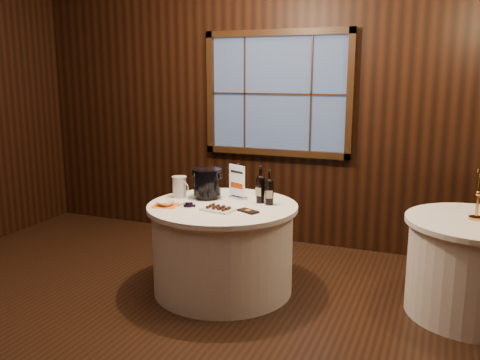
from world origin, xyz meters
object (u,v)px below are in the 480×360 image
at_px(chocolate_box, 248,211).
at_px(brass_candlestick, 478,201).
at_px(main_table, 223,247).
at_px(side_table, 474,268).
at_px(port_bottle_right, 269,190).
at_px(grape_bunch, 189,205).
at_px(ice_bucket, 207,183).
at_px(sign_stand, 238,187).
at_px(chocolate_plate, 218,209).
at_px(cracker_bowl, 166,203).
at_px(glass_pitcher, 180,187).
at_px(port_bottle_left, 261,187).

xyz_separation_m(chocolate_box, brass_candlestick, (1.69, 0.46, 0.14)).
height_order(main_table, side_table, same).
xyz_separation_m(port_bottle_right, grape_bunch, (-0.59, -0.34, -0.11)).
bearing_deg(brass_candlestick, ice_bucket, -175.68).
bearing_deg(ice_bucket, sign_stand, 21.29).
relative_size(sign_stand, grape_bunch, 1.91).
height_order(chocolate_box, brass_candlestick, brass_candlestick).
height_order(ice_bucket, chocolate_plate, ice_bucket).
xyz_separation_m(chocolate_plate, chocolate_box, (0.24, 0.05, -0.01)).
bearing_deg(side_table, chocolate_plate, -165.79).
bearing_deg(ice_bucket, side_table, 3.93).
distance_m(side_table, chocolate_box, 1.81).
bearing_deg(brass_candlestick, cracker_bowl, -167.45).
distance_m(main_table, grape_bunch, 0.50).
bearing_deg(glass_pitcher, chocolate_plate, -15.56).
bearing_deg(side_table, port_bottle_left, -175.96).
relative_size(side_table, port_bottle_right, 3.63).
height_order(ice_bucket, cracker_bowl, ice_bucket).
bearing_deg(grape_bunch, side_table, 12.52).
bearing_deg(brass_candlestick, port_bottle_left, -175.46).
relative_size(port_bottle_left, glass_pitcher, 1.68).
bearing_deg(chocolate_plate, glass_pitcher, 150.78).
distance_m(sign_stand, chocolate_plate, 0.45).
bearing_deg(chocolate_box, cracker_bowl, -147.45).
height_order(sign_stand, glass_pitcher, sign_stand).
relative_size(side_table, port_bottle_left, 3.38).
xyz_separation_m(grape_bunch, glass_pitcher, (-0.24, 0.29, 0.08)).
relative_size(sign_stand, chocolate_plate, 1.06).
relative_size(grape_bunch, glass_pitcher, 0.86).
bearing_deg(port_bottle_left, glass_pitcher, -161.96).
distance_m(grape_bunch, glass_pitcher, 0.38).
bearing_deg(main_table, chocolate_plate, -75.57).
distance_m(main_table, port_bottle_right, 0.65).
bearing_deg(sign_stand, ice_bucket, -134.87).
height_order(chocolate_plate, chocolate_box, chocolate_plate).
bearing_deg(grape_bunch, chocolate_box, 5.51).
distance_m(sign_stand, port_bottle_right, 0.35).
relative_size(port_bottle_right, cracker_bowl, 2.07).
distance_m(main_table, port_bottle_left, 0.62).
relative_size(side_table, brass_candlestick, 2.73).
bearing_deg(ice_bucket, grape_bunch, -91.09).
relative_size(chocolate_plate, brass_candlestick, 0.74).
bearing_deg(port_bottle_right, brass_candlestick, -13.44).
distance_m(chocolate_plate, brass_candlestick, 2.00).
relative_size(port_bottle_left, ice_bucket, 1.20).
relative_size(main_table, port_bottle_left, 4.01).
bearing_deg(glass_pitcher, sign_stand, 30.68).
bearing_deg(chocolate_plate, chocolate_box, 11.64).
xyz_separation_m(main_table, ice_bucket, (-0.22, 0.15, 0.52)).
height_order(port_bottle_right, grape_bunch, port_bottle_right).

